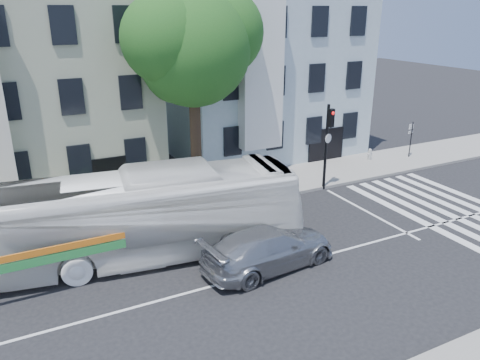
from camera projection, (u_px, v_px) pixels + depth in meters
ground at (280, 268)px, 17.85m from camera, size 120.00×120.00×0.00m
sidewalk_far at (201, 195)px, 24.53m from camera, size 80.00×4.00×0.15m
building_left at (31, 82)px, 25.58m from camera, size 12.00×10.00×11.00m
building_right at (256, 69)px, 31.48m from camera, size 12.00×10.00×11.00m
street_tree at (192, 41)px, 22.50m from camera, size 7.30×5.90×11.10m
bus at (140, 216)px, 18.06m from camera, size 4.68×12.99×3.54m
sedan at (269, 248)px, 17.69m from camera, size 2.82×5.62×1.57m
hedge at (128, 211)px, 21.64m from camera, size 8.37×3.31×0.70m
traffic_signal at (328, 136)px, 24.50m from camera, size 0.48×0.55×4.67m
fire_hydrant at (370, 154)px, 30.01m from camera, size 0.40×0.24×0.72m
far_sign_pole at (411, 134)px, 30.22m from camera, size 0.42×0.19×2.33m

